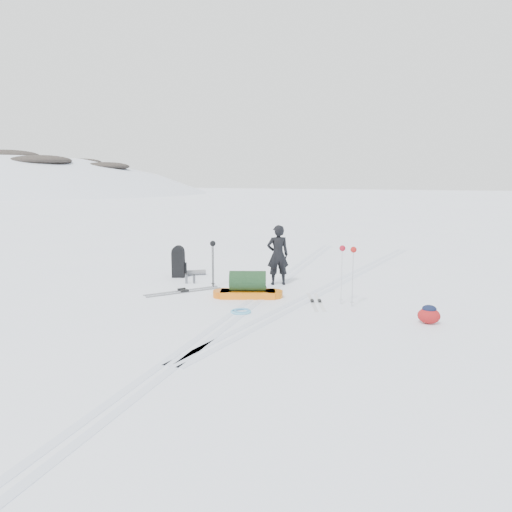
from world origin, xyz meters
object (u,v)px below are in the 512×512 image
(skier, at_px, (278,255))
(expedition_rucksack, at_px, (181,262))
(ski_poles_black, at_px, (213,249))
(pulk_sled, at_px, (248,287))

(skier, xyz_separation_m, expedition_rucksack, (-2.90, -0.07, -0.38))
(skier, bearing_deg, expedition_rucksack, -29.68)
(expedition_rucksack, height_order, ski_poles_black, ski_poles_black)
(skier, relative_size, ski_poles_black, 1.31)
(skier, distance_m, expedition_rucksack, 2.92)
(skier, height_order, pulk_sled, skier)
(skier, xyz_separation_m, ski_poles_black, (-1.45, -0.90, 0.20))
(ski_poles_black, bearing_deg, expedition_rucksack, 136.79)
(pulk_sled, distance_m, ski_poles_black, 1.62)
(skier, distance_m, pulk_sled, 1.69)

